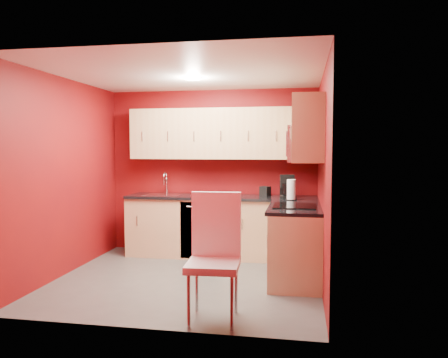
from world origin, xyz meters
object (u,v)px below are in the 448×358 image
(coffee_maker, at_px, (288,186))
(paper_towel, at_px, (291,190))
(napkin_holder, at_px, (265,191))
(dining_chair, at_px, (213,258))
(sink, at_px, (163,192))
(microwave, at_px, (305,144))

(coffee_maker, xyz_separation_m, paper_towel, (0.05, -0.26, -0.02))
(napkin_holder, bearing_deg, coffee_maker, -28.83)
(dining_chair, bearing_deg, napkin_holder, 80.29)
(napkin_holder, distance_m, dining_chair, 2.54)
(sink, bearing_deg, microwave, -25.60)
(coffee_maker, relative_size, dining_chair, 0.27)
(microwave, xyz_separation_m, coffee_maker, (-0.22, 0.91, -0.59))
(napkin_holder, bearing_deg, microwave, -63.06)
(sink, bearing_deg, napkin_holder, 3.51)
(napkin_holder, bearing_deg, paper_towel, -48.78)
(coffee_maker, bearing_deg, dining_chair, -117.93)
(paper_towel, xyz_separation_m, dining_chair, (-0.67, -2.05, -0.46))
(coffee_maker, relative_size, napkin_holder, 2.32)
(coffee_maker, distance_m, napkin_holder, 0.40)
(coffee_maker, height_order, dining_chair, coffee_maker)
(microwave, height_order, paper_towel, microwave)
(sink, height_order, dining_chair, sink)
(microwave, distance_m, dining_chair, 1.95)
(sink, relative_size, napkin_holder, 3.73)
(microwave, bearing_deg, paper_towel, 104.33)
(microwave, height_order, coffee_maker, microwave)
(sink, xyz_separation_m, paper_towel, (1.93, -0.35, 0.10))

